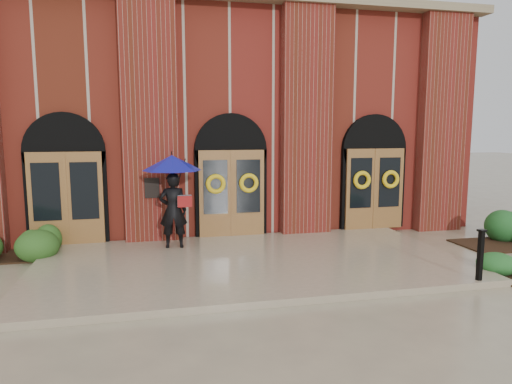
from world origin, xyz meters
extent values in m
plane|color=gray|center=(0.00, 0.00, 0.00)|extent=(90.00, 90.00, 0.00)
cube|color=tan|center=(0.00, 0.15, 0.07)|extent=(10.00, 5.30, 0.15)
cube|color=maroon|center=(0.00, 8.90, 3.50)|extent=(16.00, 12.00, 7.00)
cube|color=black|center=(-2.25, 2.47, 1.65)|extent=(0.40, 0.05, 0.55)
cube|color=maroon|center=(-2.25, 2.73, 3.50)|extent=(1.50, 0.45, 7.00)
cube|color=maroon|center=(2.25, 2.73, 3.50)|extent=(1.50, 0.45, 7.00)
cube|color=maroon|center=(6.75, 2.73, 3.50)|extent=(1.50, 0.45, 7.00)
cube|color=olive|center=(-4.50, 2.71, 1.40)|extent=(1.90, 0.10, 2.50)
cylinder|color=black|center=(-4.50, 2.85, 2.65)|extent=(2.10, 0.22, 2.10)
cube|color=olive|center=(0.00, 2.71, 1.40)|extent=(1.90, 0.10, 2.50)
cylinder|color=black|center=(0.00, 2.85, 2.65)|extent=(2.10, 0.22, 2.10)
cube|color=olive|center=(4.50, 2.71, 1.40)|extent=(1.90, 0.10, 2.50)
cylinder|color=black|center=(4.50, 2.85, 2.65)|extent=(2.10, 0.22, 2.10)
torus|color=yellow|center=(-0.48, 2.59, 1.70)|extent=(0.57, 0.13, 0.57)
torus|color=yellow|center=(0.48, 2.59, 1.70)|extent=(0.57, 0.13, 0.57)
torus|color=yellow|center=(4.02, 2.59, 1.70)|extent=(0.57, 0.13, 0.57)
torus|color=yellow|center=(4.98, 2.59, 1.70)|extent=(0.57, 0.13, 0.57)
imported|color=black|center=(-1.73, 1.73, 1.14)|extent=(0.75, 0.52, 1.98)
cone|color=#121892|center=(-1.73, 1.73, 2.38)|extent=(1.63, 1.63, 0.40)
cylinder|color=black|center=(-1.68, 1.68, 1.86)|extent=(0.02, 0.02, 0.65)
cube|color=#ABAEB0|center=(-1.44, 1.57, 1.40)|extent=(0.38, 0.21, 0.29)
cube|color=maroon|center=(-1.44, 1.46, 1.40)|extent=(0.37, 0.05, 0.29)
cube|color=black|center=(4.30, -2.35, 0.66)|extent=(0.10, 0.10, 1.03)
cube|color=black|center=(4.30, -2.35, 1.20)|extent=(0.16, 0.16, 0.04)
ellipsoid|color=#274F1A|center=(-5.75, 2.20, 0.37)|extent=(2.89, 1.16, 0.74)
camera|label=1|loc=(-2.20, -10.19, 3.25)|focal=32.00mm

